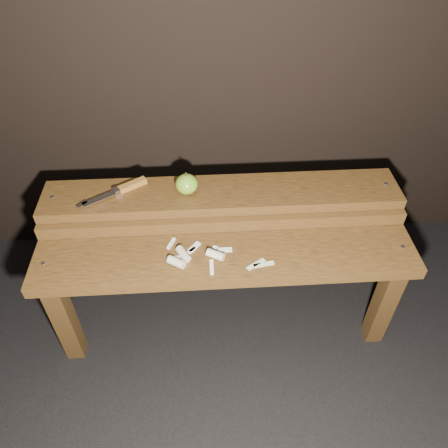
{
  "coord_description": "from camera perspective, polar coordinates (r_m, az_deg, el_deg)",
  "views": [
    {
      "loc": [
        -0.06,
        -0.97,
        1.42
      ],
      "look_at": [
        0.0,
        0.06,
        0.45
      ],
      "focal_mm": 35.0,
      "sensor_mm": 36.0,
      "label": 1
    }
  ],
  "objects": [
    {
      "name": "apple",
      "position": [
        1.44,
        -4.9,
        5.22
      ],
      "size": [
        0.07,
        0.07,
        0.08
      ],
      "color": "olive",
      "rests_on": "bench_rear_tier"
    },
    {
      "name": "knife",
      "position": [
        1.49,
        -12.94,
        4.55
      ],
      "size": [
        0.22,
        0.15,
        0.02
      ],
      "color": "brown",
      "rests_on": "bench_rear_tier"
    },
    {
      "name": "ground",
      "position": [
        1.72,
        0.13,
        -12.38
      ],
      "size": [
        60.0,
        60.0,
        0.0
      ],
      "primitive_type": "plane",
      "color": "black"
    },
    {
      "name": "bench_front_tier",
      "position": [
        1.4,
        0.31,
        -6.28
      ],
      "size": [
        1.2,
        0.2,
        0.42
      ],
      "color": "#36210D",
      "rests_on": "ground"
    },
    {
      "name": "bench_rear_tier",
      "position": [
        1.52,
        -0.25,
        1.74
      ],
      "size": [
        1.2,
        0.21,
        0.5
      ],
      "color": "#36210D",
      "rests_on": "ground"
    },
    {
      "name": "apple_scraps",
      "position": [
        1.34,
        -3.55,
        -4.24
      ],
      "size": [
        0.33,
        0.16,
        0.03
      ],
      "color": "beige",
      "rests_on": "bench_front_tier"
    }
  ]
}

